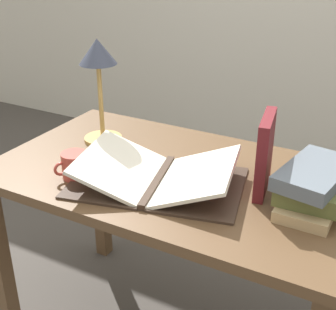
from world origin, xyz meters
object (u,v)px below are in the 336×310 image
Objects in this scene: open_book at (157,176)px; book_stack_tall at (313,186)px; reading_lamp at (99,68)px; coffee_mug at (75,165)px; book_standing_upright at (265,154)px.

open_book is 2.04× the size of book_stack_tall.
reading_lamp reaches higher than coffee_mug.
reading_lamp reaches higher than book_stack_tall.
coffee_mug is (0.10, -0.30, -0.25)m from reading_lamp.
open_book is 2.49× the size of book_standing_upright.
coffee_mug is at bearing -164.82° from book_stack_tall.
reading_lamp reaches higher than book_standing_upright.
book_standing_upright is at bearing 9.49° from open_book.
reading_lamp is at bearing 173.55° from book_stack_tall.
reading_lamp is (-0.68, 0.07, 0.17)m from book_standing_upright.
book_stack_tall is at bearing -6.45° from reading_lamp.
open_book is 0.49m from reading_lamp.
book_standing_upright reaches higher than open_book.
open_book is at bearing -29.21° from reading_lamp.
open_book is 1.54× the size of reading_lamp.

